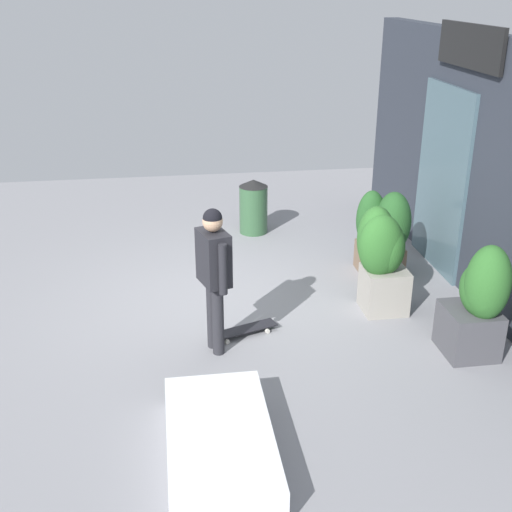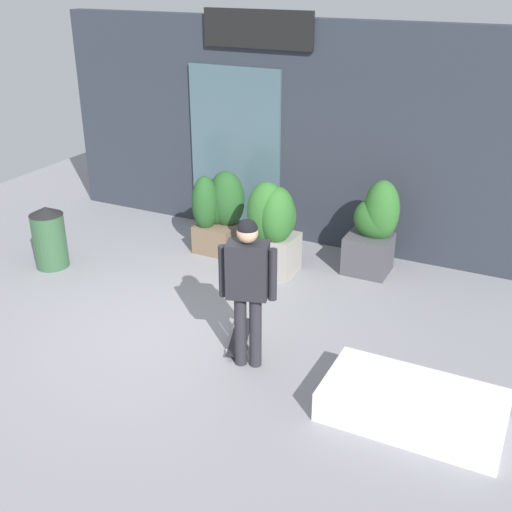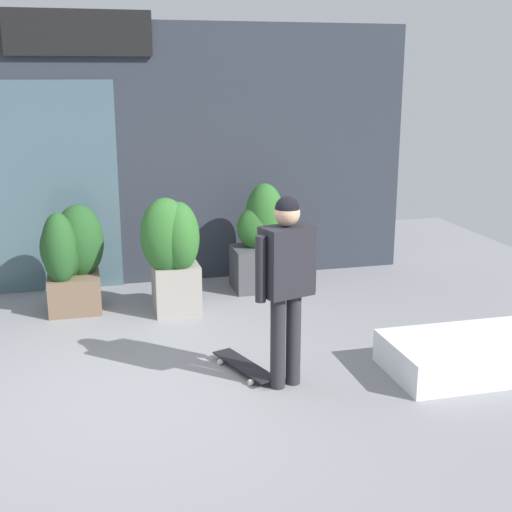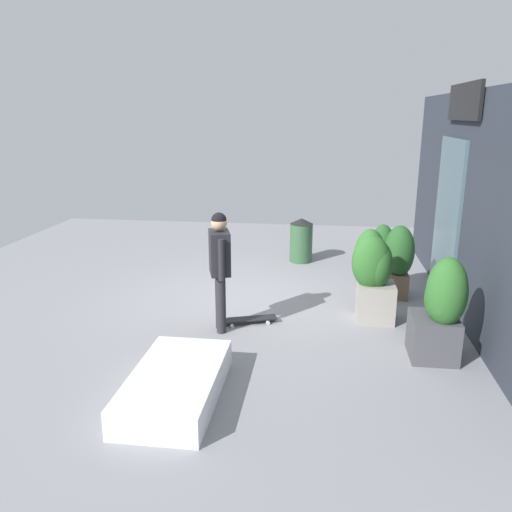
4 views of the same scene
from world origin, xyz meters
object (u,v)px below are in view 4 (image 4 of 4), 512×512
planter_box_left (373,270)px  trash_bin (301,240)px  planter_box_right (393,258)px  skateboarder (220,260)px  planter_box_mid (442,307)px  skateboard (249,319)px

planter_box_left → trash_bin: size_ratio=1.49×
planter_box_right → trash_bin: size_ratio=1.35×
skateboarder → planter_box_right: (-1.79, 2.52, -0.38)m
skateboarder → trash_bin: size_ratio=1.87×
planter_box_mid → trash_bin: 4.54m
skateboarder → skateboard: (-0.28, 0.35, -0.96)m
planter_box_left → planter_box_right: bearing=159.2°
skateboard → planter_box_right: 2.70m
skateboard → trash_bin: size_ratio=0.93×
planter_box_left → planter_box_mid: planter_box_left is taller
planter_box_left → planter_box_right: planter_box_left is taller
planter_box_right → skateboard: bearing=-55.3°
skateboarder → planter_box_right: size_ratio=1.39×
skateboard → planter_box_left: (-0.39, 1.75, 0.70)m
skateboard → planter_box_mid: (0.81, 2.46, 0.63)m
planter_box_left → planter_box_mid: size_ratio=1.01×
planter_box_right → trash_bin: (-1.82, -1.58, -0.19)m
skateboarder → trash_bin: 3.77m
skateboarder → planter_box_mid: (0.52, 2.81, -0.33)m
skateboard → trash_bin: 3.39m
planter_box_left → trash_bin: (-2.93, -1.16, -0.31)m
skateboard → planter_box_left: 1.92m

